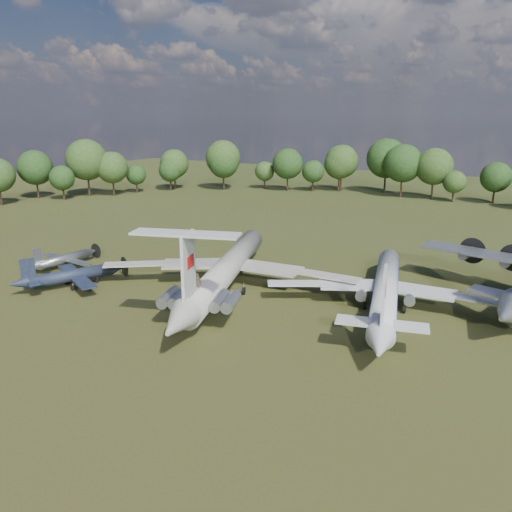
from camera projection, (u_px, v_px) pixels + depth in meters
The scene contains 6 objects.
ground at pixel (228, 282), 69.99m from camera, with size 300.00×300.00×0.00m, color #224015.
il62_airliner at pixel (227, 273), 66.57m from camera, with size 35.00×45.50×4.46m, color silver, non-canonical shape.
tu104_jet at pixel (385, 293), 59.90m from camera, with size 28.86×38.48×3.85m, color silver, non-canonical shape.
small_prop_west at pixel (72, 278), 67.65m from camera, with size 12.25×16.71×2.45m, color black, non-canonical shape.
small_prop_northwest at pixel (64, 261), 76.47m from camera, with size 9.92×13.53×1.98m, color #A4A6AC, non-canonical shape.
person_on_il62 at pixel (198, 281), 53.95m from camera, with size 0.63×0.41×1.72m, color olive.
Camera 1 is at (37.70, -54.72, 22.66)m, focal length 35.00 mm.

